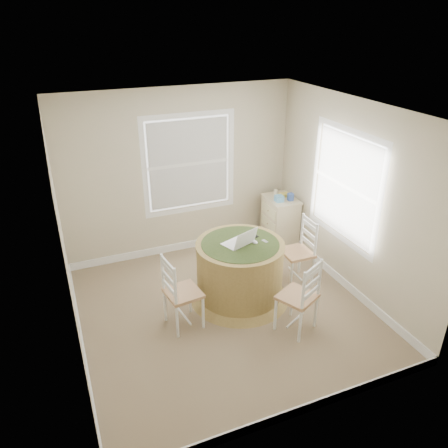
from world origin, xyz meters
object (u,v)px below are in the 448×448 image
chair_near (297,296)px  chair_right (297,252)px  laptop (239,242)px  corner_chest (280,221)px  round_table (240,269)px  chair_left (183,292)px

chair_near → chair_right: size_ratio=1.00×
laptop → corner_chest: laptop is taller
round_table → chair_right: size_ratio=1.41×
round_table → chair_near: (0.37, -0.85, 0.02)m
chair_left → chair_right: size_ratio=1.00×
chair_near → round_table: bearing=-93.9°
chair_near → corner_chest: chair_near is taller
chair_right → laptop: (-0.93, -0.07, 0.39)m
chair_right → laptop: laptop is taller
round_table → chair_near: bearing=-81.0°
laptop → corner_chest: (1.27, 1.17, -0.46)m
chair_right → laptop: 1.01m
chair_right → chair_left: bearing=-78.6°
chair_near → chair_right: bearing=-148.0°
laptop → corner_chest: bearing=-158.3°
round_table → chair_right: 0.91m
laptop → corner_chest: size_ratio=0.55×
chair_right → corner_chest: bearing=164.0°
chair_left → chair_near: same height
chair_near → chair_right: (0.54, 0.91, 0.00)m
chair_near → chair_right: 1.06m
chair_near → laptop: size_ratio=2.09×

